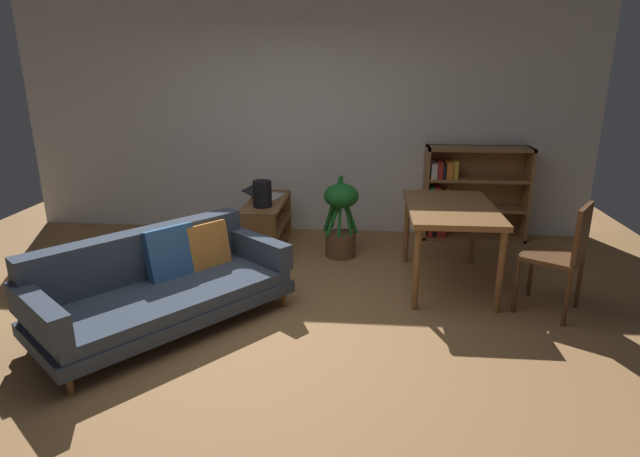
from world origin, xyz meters
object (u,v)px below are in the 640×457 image
Objects in this scene: media_console at (267,225)px; fabric_couch at (161,283)px; desk_speaker at (262,194)px; dining_chair_near at (563,252)px; open_laptop at (265,195)px; bookshelf at (467,193)px; dining_table at (451,215)px; potted_floor_plant at (341,217)px.

fabric_couch is at bearing -105.97° from media_console.
desk_speaker is 2.91m from dining_chair_near.
media_console is 0.36m from open_laptop.
desk_speaker is at bearing 156.94° from dining_chair_near.
media_console is at bearing 153.09° from dining_chair_near.
open_laptop is 2.36m from bookshelf.
desk_speaker is at bearing 161.74° from dining_table.
fabric_couch is at bearing -172.24° from dining_chair_near.
media_console is 2.08m from dining_table.
potted_floor_plant is 0.72× the size of dining_table.
bookshelf reaches higher than open_laptop.
fabric_couch is 7.43× the size of desk_speaker.
bookshelf is at bearing 101.58° from dining_chair_near.
potted_floor_plant is at bearing 146.71° from dining_table.
dining_chair_near is (0.82, -0.53, -0.14)m from dining_table.
media_console is 0.47m from desk_speaker.
dining_table is 1.03× the size of bookshelf.
dining_chair_near reaches higher than dining_table.
dining_chair_near is (2.67, -1.14, -0.15)m from desk_speaker.
potted_floor_plant is (0.82, 0.06, -0.25)m from desk_speaker.
bookshelf is (2.28, 0.61, 0.27)m from media_console.
media_console is 0.86m from potted_floor_plant.
bookshelf is (2.79, 2.41, 0.21)m from fabric_couch.
desk_speaker reaches higher than open_laptop.
media_console is 1.26× the size of potted_floor_plant.
potted_floor_plant is (0.83, -0.16, 0.16)m from media_console.
potted_floor_plant reaches higher than media_console.
dining_table is at bearing -28.56° from open_laptop.
media_console is at bearing -78.31° from open_laptop.
potted_floor_plant reaches higher than dining_table.
desk_speaker is 0.23× the size of dining_table.
media_console is (0.51, 1.80, -0.06)m from fabric_couch.
dining_table is at bearing -18.26° from desk_speaker.
fabric_couch is 3.70m from bookshelf.
bookshelf is at bearing 15.09° from media_console.
bookshelf is (1.44, 0.77, 0.11)m from potted_floor_plant.
desk_speaker is 0.29× the size of dining_chair_near.
desk_speaker is at bearing -175.59° from potted_floor_plant.
dining_table reaches higher than fabric_couch.
fabric_couch is 4.48× the size of open_laptop.
potted_floor_plant is 1.64m from bookshelf.
fabric_couch is 2.17× the size of dining_chair_near.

